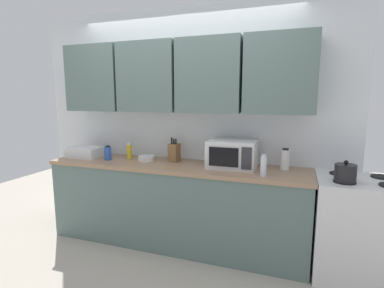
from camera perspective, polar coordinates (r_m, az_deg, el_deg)
The scene contains 13 objects.
ground_plane at distance 2.94m, azimuth -9.06°, elevation -24.29°, with size 8.00×8.00×0.00m, color #B2A899.
wall_back_with_cabinets at distance 3.30m, azimuth -1.97°, elevation 8.57°, with size 3.68×0.38×2.60m.
counter_run at distance 3.30m, azimuth -3.36°, elevation -11.52°, with size 2.81×0.63×0.90m.
stove_range at distance 3.11m, azimuth 29.70°, elevation -14.05°, with size 0.76×0.64×0.91m.
kettle at distance 2.79m, azimuth 27.61°, elevation -4.95°, with size 0.17×0.17×0.18m.
microwave at distance 3.01m, azimuth 7.82°, elevation -1.92°, with size 0.48×0.37×0.28m.
dish_rack at distance 3.75m, azimuth -19.90°, elevation -1.47°, with size 0.38×0.30×0.12m, color silver.
knife_block at distance 3.27m, azimuth -3.47°, elevation -1.63°, with size 0.11×0.13×0.27m.
bottle_white_jar at distance 3.05m, azimuth 17.62°, elevation -2.84°, with size 0.08×0.08×0.21m.
bottle_clear_tall at distance 2.74m, azimuth 13.70°, elevation -4.13°, with size 0.06×0.06×0.20m.
bottle_yellow_mustard at distance 3.50m, azimuth -12.09°, elevation -1.31°, with size 0.06×0.06×0.19m.
bottle_blue_cleaner at distance 3.49m, azimuth -16.02°, elevation -1.71°, with size 0.08×0.08×0.17m.
bowl_ceramic_small at distance 3.37m, azimuth -8.85°, elevation -2.72°, with size 0.18×0.18×0.05m, color silver.
Camera 1 is at (1.20, -3.14, 1.61)m, focal length 27.48 mm.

